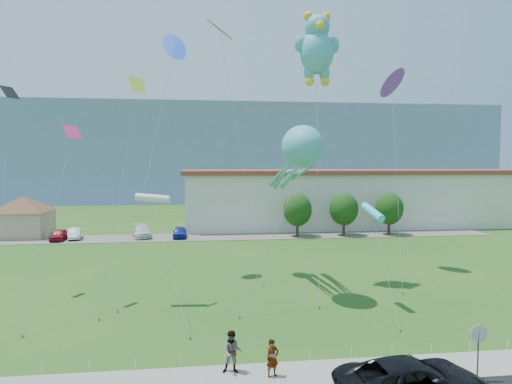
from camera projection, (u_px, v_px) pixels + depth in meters
ground at (244, 352)px, 22.28m from camera, size 160.00×160.00×0.00m
sidewalk at (250, 378)px, 19.55m from camera, size 80.00×2.50×0.10m
parking_strip at (217, 237)px, 56.94m from camera, size 70.00×6.00×0.06m
hill_ridge at (207, 152)px, 140.33m from camera, size 160.00×50.00×25.00m
pavilion at (23, 213)px, 56.79m from camera, size 9.20×9.20×5.00m
warehouse at (387, 197)px, 68.76m from camera, size 61.00×15.00×8.20m
stop_sign at (478, 339)px, 19.15m from camera, size 0.80×0.07×2.50m
rope_fence at (247, 359)px, 20.97m from camera, size 26.05×0.05×0.50m
tree_near at (297, 210)px, 56.95m from camera, size 3.60×3.60×5.47m
tree_mid at (344, 209)px, 57.69m from camera, size 3.60×3.60×5.47m
tree_far at (389, 209)px, 58.42m from camera, size 3.60×3.60×5.47m
suv at (414, 382)px, 17.44m from camera, size 6.18×3.22×1.66m
pedestrian_left at (272, 358)px, 19.51m from camera, size 0.68×0.56×1.61m
pedestrian_right at (233, 352)px, 19.86m from camera, size 0.97×0.79×1.85m
parked_car_red at (59, 235)px, 54.04m from camera, size 1.67×3.86×1.30m
parked_car_silver at (74, 233)px, 55.13m from camera, size 2.21×4.18×1.31m
parked_car_white at (142, 231)px, 56.52m from camera, size 3.06×5.46×1.49m
parked_car_blue at (180, 232)px, 56.07m from camera, size 1.63×3.97×1.35m
octopus_kite at (298, 157)px, 31.78m from camera, size 6.00×10.43×11.77m
teddy_bear_kite at (317, 47)px, 34.47m from camera, size 3.49×7.85×20.63m
small_kite_pink at (67, 152)px, 28.96m from camera, size 1.90×6.75×11.66m
small_kite_cyan at (373, 213)px, 29.07m from camera, size 0.50×5.74×6.55m
small_kite_yellow at (133, 111)px, 29.25m from camera, size 2.63×4.36×14.79m
small_kite_blue at (173, 52)px, 36.63m from camera, size 4.11×10.32×19.33m
small_kite_white at (153, 199)px, 29.44m from camera, size 2.77×7.61×7.40m
small_kite_purple at (392, 87)px, 39.18m from camera, size 3.38×8.83×16.82m
small_kite_orange at (221, 36)px, 37.18m from camera, size 3.89×5.69×20.85m
small_kite_black at (8, 117)px, 31.17m from camera, size 1.53×6.00×14.60m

